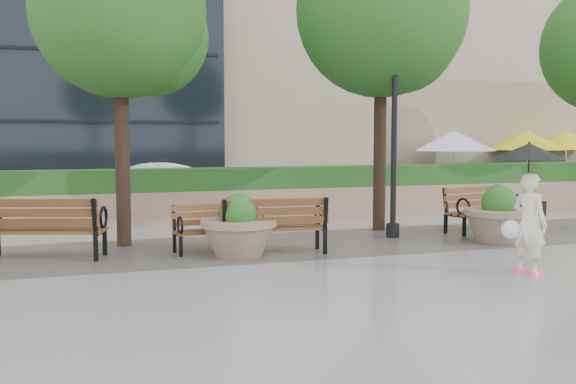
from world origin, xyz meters
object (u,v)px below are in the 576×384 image
object	(u,v)px
planter_right	(499,220)
lamppost	(394,155)
bench_3	(482,219)
bench_2	(273,237)
car_right	(175,186)
planter_left	(239,232)
pedestrian	(529,195)
bench_0	(45,241)
bench_1	(218,238)

from	to	relation	value
planter_right	lamppost	xyz separation A→B (m)	(-1.75, 1.22, 1.30)
bench_3	bench_2	bearing A→B (deg)	176.27
bench_3	car_right	distance (m)	9.09
bench_2	planter_right	distance (m)	4.72
planter_left	lamppost	bearing A→B (deg)	16.22
planter_right	planter_left	bearing A→B (deg)	178.19
bench_3	car_right	xyz separation A→B (m)	(-5.86, 6.93, 0.38)
bench_2	planter_left	world-z (taller)	planter_left
bench_3	lamppost	xyz separation A→B (m)	(-2.26, -0.09, 1.46)
car_right	pedestrian	distance (m)	11.60
bench_2	lamppost	bearing A→B (deg)	-155.52
bench_0	car_right	bearing A→B (deg)	-96.86
bench_2	planter_left	distance (m)	0.66
planter_left	pedestrian	bearing A→B (deg)	-35.88
planter_right	pedestrian	distance (m)	3.13
bench_3	planter_right	distance (m)	1.41
bench_2	bench_0	bearing A→B (deg)	-5.85
lamppost	bench_3	bearing A→B (deg)	2.32
bench_0	car_right	distance (m)	7.98
bench_1	bench_0	bearing A→B (deg)	168.90
car_right	planter_left	bearing A→B (deg)	172.52
bench_0	pedestrian	bearing A→B (deg)	170.60
bench_1	pedestrian	size ratio (longest dim) A/B	0.83
planter_right	car_right	world-z (taller)	car_right
car_right	bench_2	bearing A→B (deg)	177.10
bench_0	planter_right	bearing A→B (deg)	-169.01
bench_1	car_right	world-z (taller)	car_right
lamppost	car_right	size ratio (longest dim) A/B	0.98
bench_2	car_right	distance (m)	8.08
bench_3	car_right	size ratio (longest dim) A/B	0.49
bench_2	bench_3	size ratio (longest dim) A/B	1.01
bench_1	car_right	xyz separation A→B (m)	(0.26, 7.52, 0.41)
pedestrian	bench_2	bearing A→B (deg)	32.96
bench_0	bench_1	distance (m)	3.04
bench_2	car_right	xyz separation A→B (m)	(-0.64, 8.05, 0.37)
bench_2	planter_right	xyz separation A→B (m)	(4.71, -0.20, 0.15)
bench_3	pedestrian	world-z (taller)	pedestrian
bench_3	lamppost	size ratio (longest dim) A/B	0.50
planter_right	pedestrian	size ratio (longest dim) A/B	0.68
planter_left	car_right	world-z (taller)	car_right
bench_1	bench_2	world-z (taller)	bench_2
bench_1	bench_3	size ratio (longest dim) A/B	0.85
planter_right	bench_3	bearing A→B (deg)	68.80
planter_left	planter_right	xyz separation A→B (m)	(5.36, -0.17, 0.01)
bench_1	planter_right	world-z (taller)	planter_right
bench_1	planter_right	bearing A→B (deg)	-13.48
bench_3	lamppost	distance (m)	2.69
bench_3	pedestrian	xyz separation A→B (m)	(-1.95, -3.98, 0.94)
bench_1	planter_right	xyz separation A→B (m)	(5.61, -0.72, 0.20)
planter_left	bench_0	bearing A→B (deg)	166.10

